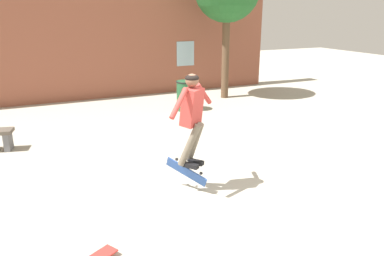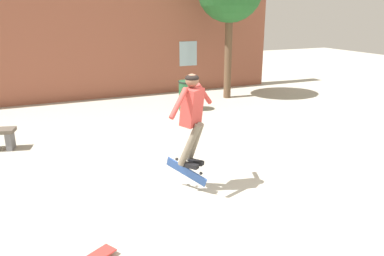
{
  "view_description": "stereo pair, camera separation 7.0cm",
  "coord_description": "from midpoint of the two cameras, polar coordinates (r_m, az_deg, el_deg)",
  "views": [
    {
      "loc": [
        -2.71,
        -4.38,
        2.96
      ],
      "look_at": [
        -0.34,
        0.86,
        1.14
      ],
      "focal_mm": 35.0,
      "sensor_mm": 36.0,
      "label": 1
    },
    {
      "loc": [
        -2.65,
        -4.41,
        2.96
      ],
      "look_at": [
        -0.34,
        0.86,
        1.14
      ],
      "focal_mm": 35.0,
      "sensor_mm": 36.0,
      "label": 2
    }
  ],
  "objects": [
    {
      "name": "ground_plane",
      "position": [
        5.94,
        6.27,
        -12.45
      ],
      "size": [
        40.0,
        40.0,
        0.0
      ],
      "primitive_type": "plane",
      "color": "#B2AD9E"
    },
    {
      "name": "building_backdrop",
      "position": [
        13.5,
        -13.15,
        13.65
      ],
      "size": [
        13.06,
        0.52,
        5.19
      ],
      "color": "#93513D",
      "rests_on": "ground_plane"
    },
    {
      "name": "trash_bin",
      "position": [
        11.49,
        -1.14,
        5.05
      ],
      "size": [
        0.6,
        0.6,
        0.91
      ],
      "color": "#235633",
      "rests_on": "ground_plane"
    },
    {
      "name": "skater",
      "position": [
        5.96,
        -0.33,
        2.45
      ],
      "size": [
        1.05,
        0.76,
        1.54
      ],
      "rotation": [
        0.0,
        0.0,
        -0.96
      ],
      "color": "#B23833"
    },
    {
      "name": "skateboard_flipping",
      "position": [
        6.34,
        -1.18,
        -6.67
      ],
      "size": [
        0.51,
        0.63,
        0.47
      ],
      "rotation": [
        0.0,
        0.0,
        -0.82
      ],
      "color": "#2D519E"
    }
  ]
}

